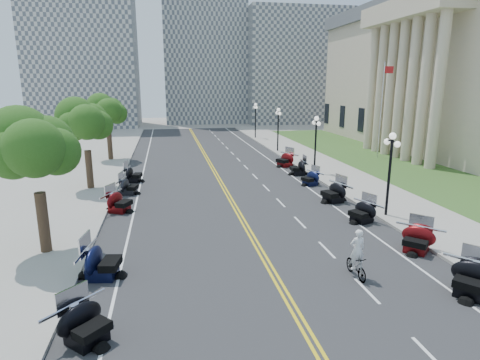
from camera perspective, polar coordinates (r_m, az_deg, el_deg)
ground at (r=19.17m, az=3.21°, el=-10.59°), size 160.00×160.00×0.00m
road at (r=28.41m, az=-1.54°, el=-2.44°), size 16.00×90.00×0.01m
centerline_yellow_a at (r=28.39m, az=-1.78°, el=-2.44°), size 0.12×90.00×0.00m
centerline_yellow_b at (r=28.43m, az=-1.30°, el=-2.41°), size 0.12×90.00×0.00m
edge_line_north at (r=30.03m, az=10.61°, el=-1.77°), size 0.12×90.00×0.00m
edge_line_south at (r=28.18m, az=-14.52°, el=-3.00°), size 0.12×90.00×0.00m
lane_dash_4 at (r=14.03m, az=25.73°, el=-21.84°), size 0.12×2.00×0.00m
lane_dash_5 at (r=16.87m, az=17.58°, el=-14.75°), size 0.12×2.00×0.00m
lane_dash_6 at (r=20.11m, az=12.23°, el=-9.66°), size 0.12×2.00×0.00m
lane_dash_7 at (r=23.59m, az=8.51°, el=-5.96°), size 0.12×2.00×0.00m
lane_dash_8 at (r=27.21m, az=5.80°, el=-3.22°), size 0.12×2.00×0.00m
lane_dash_9 at (r=30.92m, az=3.74°, el=-1.12°), size 0.12×2.00×0.00m
lane_dash_10 at (r=34.70m, az=2.13°, el=0.53°), size 0.12×2.00×0.00m
lane_dash_11 at (r=38.52m, az=0.84°, el=1.85°), size 0.12×2.00×0.00m
lane_dash_12 at (r=42.38m, az=-0.22°, el=2.93°), size 0.12×2.00×0.00m
lane_dash_13 at (r=46.26m, az=-1.11°, el=3.83°), size 0.12×2.00×0.00m
lane_dash_14 at (r=50.15m, az=-1.85°, el=4.59°), size 0.12×2.00×0.00m
lane_dash_15 at (r=54.07m, az=-2.50°, el=5.24°), size 0.12×2.00×0.00m
lane_dash_16 at (r=57.99m, az=-3.05°, el=5.80°), size 0.12×2.00×0.00m
lane_dash_17 at (r=61.93m, az=-3.54°, el=6.29°), size 0.12×2.00×0.00m
lane_dash_18 at (r=65.87m, az=-3.97°, el=6.72°), size 0.12×2.00×0.00m
lane_dash_19 at (r=69.82m, az=-4.35°, el=7.10°), size 0.12×2.00×0.00m
sidewalk_north at (r=31.70m, az=17.56°, el=-1.25°), size 5.00×90.00×0.15m
sidewalk_south at (r=28.77m, az=-22.71°, el=-3.17°), size 5.00×90.00×0.15m
lawn at (r=41.90m, az=20.97°, el=1.95°), size 9.00×60.00×0.10m
distant_block_a at (r=80.34m, az=-21.24°, el=16.38°), size 18.00×14.00×26.00m
distant_block_b at (r=85.68m, az=-5.20°, el=18.32°), size 16.00×12.00×30.00m
distant_block_c at (r=86.13m, az=7.53°, el=15.57°), size 20.00×14.00×22.00m
street_lamp_2 at (r=25.14m, az=20.45°, el=0.67°), size 0.50×1.20×4.90m
street_lamp_3 at (r=35.77m, az=10.68°, el=4.92°), size 0.50×1.20×4.90m
street_lamp_4 at (r=47.06m, az=5.43°, el=7.12°), size 0.50×1.20×4.90m
street_lamp_5 at (r=58.64m, az=2.21°, el=8.44°), size 0.50×1.20×4.90m
flagpole at (r=44.96m, az=19.42°, el=9.20°), size 1.10×0.20×10.00m
tree_2 at (r=20.08m, az=-27.13°, el=3.22°), size 4.80×4.80×9.20m
tree_3 at (r=31.67m, az=-21.12°, el=7.07°), size 4.80×4.80×9.20m
tree_4 at (r=43.48m, az=-18.32°, el=8.82°), size 4.80×4.80×9.20m
motorcycle_n_4 at (r=17.77m, az=30.20°, el=-11.97°), size 2.95×2.95×1.47m
motorcycle_n_5 at (r=20.96m, az=23.88°, el=-7.60°), size 2.77×2.77×1.37m
motorcycle_n_6 at (r=24.24m, az=16.96°, el=-4.24°), size 2.48×2.48×1.34m
motorcycle_n_7 at (r=27.78m, az=13.17°, el=-1.60°), size 2.60×2.60×1.48m
motorcycle_n_8 at (r=32.07m, az=9.97°, el=0.36°), size 2.29×2.29×1.25m
motorcycle_n_9 at (r=35.53m, az=8.28°, el=1.85°), size 2.08×2.08×1.41m
motorcycle_n_10 at (r=38.94m, az=6.40°, el=2.99°), size 2.85×2.85×1.49m
motorcycle_s_4 at (r=13.90m, az=-21.10°, el=-18.37°), size 2.80×2.80×1.39m
motorcycle_s_5 at (r=17.74m, az=-19.06°, el=-10.73°), size 2.52×2.52×1.53m
motorcycle_s_7 at (r=26.11m, az=-16.81°, el=-2.87°), size 2.71×2.71×1.42m
motorcycle_s_8 at (r=30.06m, az=-15.57°, el=-0.76°), size 2.27×2.27×1.31m
motorcycle_s_9 at (r=33.69m, az=-14.96°, el=0.87°), size 2.37×2.37×1.39m
bicycle at (r=17.61m, az=16.18°, el=-11.69°), size 0.52×1.64×0.97m
cyclist_rider at (r=17.08m, az=16.48°, el=-7.55°), size 0.64×0.42×1.75m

